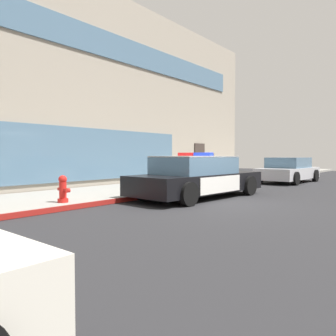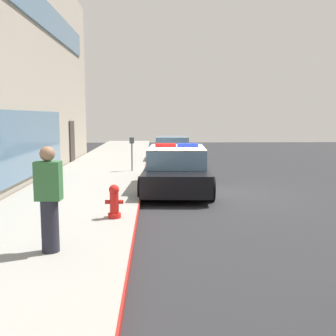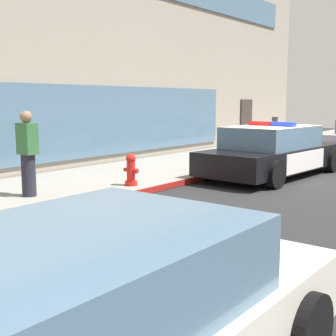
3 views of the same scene
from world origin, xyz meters
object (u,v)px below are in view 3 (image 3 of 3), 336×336
(fire_hydrant, at_px, (131,170))
(car_far_lane, at_px, (72,335))
(police_cruiser, at_px, (274,151))
(pedestrian_on_sidewalk, at_px, (28,154))
(parking_meter, at_px, (275,129))

(fire_hydrant, distance_m, car_far_lane, 7.70)
(police_cruiser, xyz_separation_m, fire_hydrant, (-4.04, 1.57, -0.18))
(police_cruiser, xyz_separation_m, pedestrian_on_sidewalk, (-6.19, 2.39, 0.33))
(car_far_lane, relative_size, parking_meter, 3.39)
(fire_hydrant, relative_size, car_far_lane, 0.16)
(car_far_lane, xyz_separation_m, parking_meter, (13.45, 4.94, 0.45))
(pedestrian_on_sidewalk, relative_size, parking_meter, 1.28)
(car_far_lane, bearing_deg, pedestrian_on_sidewalk, -123.13)
(pedestrian_on_sidewalk, distance_m, parking_meter, 9.69)
(car_far_lane, height_order, pedestrian_on_sidewalk, pedestrian_on_sidewalk)
(police_cruiser, distance_m, parking_meter, 3.84)
(fire_hydrant, relative_size, pedestrian_on_sidewalk, 0.42)
(parking_meter, bearing_deg, pedestrian_on_sidewalk, 175.33)
(fire_hydrant, height_order, parking_meter, parking_meter)
(fire_hydrant, relative_size, parking_meter, 0.54)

